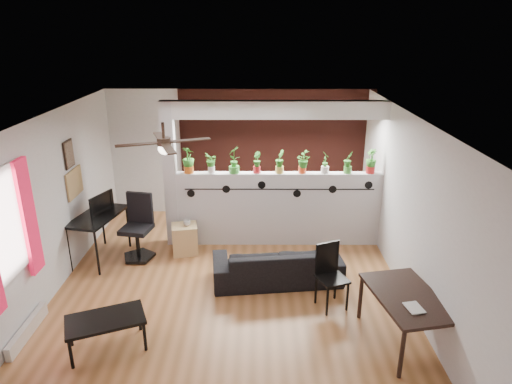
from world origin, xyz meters
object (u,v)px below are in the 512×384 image
object	(u,v)px
potted_plant_7	(348,162)
folding_chair	(330,269)
potted_plant_5	(302,162)
potted_plant_4	(280,161)
cup	(187,223)
office_chair	(138,231)
sofa	(277,265)
potted_plant_3	(257,162)
potted_plant_8	(371,160)
potted_plant_2	(234,159)
dining_table	(407,300)
potted_plant_6	(325,161)
potted_plant_0	(188,159)
computer_desk	(98,219)
cube_shelf	(185,239)
coffee_table	(105,322)
ceiling_fan	(164,144)
potted_plant_1	(211,162)

from	to	relation	value
potted_plant_7	folding_chair	size ratio (longest dim) A/B	0.41
potted_plant_5	folding_chair	xyz separation A→B (m)	(0.23, -1.96, -1.00)
potted_plant_4	cup	world-z (taller)	potted_plant_4
office_chair	cup	bearing A→B (deg)	11.29
potted_plant_5	sofa	bearing A→B (deg)	-109.67
potted_plant_3	potted_plant_8	distance (m)	1.98
sofa	folding_chair	world-z (taller)	folding_chair
potted_plant_2	dining_table	size ratio (longest dim) A/B	0.36
potted_plant_5	potted_plant_8	xyz separation A→B (m)	(1.19, 0.00, 0.02)
sofa	folding_chair	bearing A→B (deg)	131.41
office_chair	dining_table	distance (m)	4.45
potted_plant_6	potted_plant_7	size ratio (longest dim) A/B	1.00
potted_plant_0	potted_plant_3	bearing A→B (deg)	0.00
potted_plant_4	potted_plant_5	size ratio (longest dim) A/B	1.06
cup	computer_desk	size ratio (longest dim) A/B	0.10
potted_plant_5	folding_chair	size ratio (longest dim) A/B	0.41
potted_plant_7	computer_desk	distance (m)	4.36
sofa	cube_shelf	size ratio (longest dim) A/B	3.60
potted_plant_8	office_chair	size ratio (longest dim) A/B	0.38
cup	coffee_table	size ratio (longest dim) A/B	0.12
potted_plant_5	sofa	size ratio (longest dim) A/B	0.21
potted_plant_6	office_chair	world-z (taller)	potted_plant_6
potted_plant_2	potted_plant_3	xyz separation A→B (m)	(0.40, -0.00, -0.06)
potted_plant_3	dining_table	world-z (taller)	potted_plant_3
potted_plant_6	potted_plant_5	bearing A→B (deg)	-180.00
office_chair	coffee_table	size ratio (longest dim) A/B	1.06
potted_plant_2	folding_chair	bearing A→B (deg)	-54.06
ceiling_fan	dining_table	size ratio (longest dim) A/B	0.88
potted_plant_7	potted_plant_1	bearing A→B (deg)	180.00
cube_shelf	potted_plant_8	bearing A→B (deg)	-3.77
potted_plant_7	dining_table	bearing A→B (deg)	-84.57
sofa	office_chair	bearing A→B (deg)	-24.52
potted_plant_3	ceiling_fan	bearing A→B (deg)	-123.80
potted_plant_7	potted_plant_8	xyz separation A→B (m)	(0.40, 0.00, 0.02)
potted_plant_3	computer_desk	size ratio (longest dim) A/B	0.31
potted_plant_1	potted_plant_2	distance (m)	0.40
computer_desk	potted_plant_5	bearing A→B (deg)	10.02
potted_plant_1	potted_plant_6	bearing A→B (deg)	0.00
potted_plant_5	dining_table	bearing A→B (deg)	-69.28
potted_plant_0	folding_chair	size ratio (longest dim) A/B	0.49
potted_plant_6	coffee_table	xyz separation A→B (m)	(-3.02, -2.93, -1.17)
potted_plant_2	computer_desk	bearing A→B (deg)	-164.93
potted_plant_3	sofa	world-z (taller)	potted_plant_3
computer_desk	coffee_table	bearing A→B (deg)	-70.54
office_chair	dining_table	world-z (taller)	office_chair
computer_desk	potted_plant_8	bearing A→B (deg)	7.49
potted_plant_6	computer_desk	bearing A→B (deg)	-171.00
cup	potted_plant_2	bearing A→B (deg)	26.21
potted_plant_3	potted_plant_6	world-z (taller)	potted_plant_6
potted_plant_0	folding_chair	world-z (taller)	potted_plant_0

